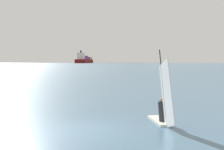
# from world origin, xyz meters

# --- Properties ---
(ground_plane) EXTENTS (4000.00, 4000.00, 0.00)m
(ground_plane) POSITION_xyz_m (0.00, 0.00, 0.00)
(ground_plane) COLOR #476B84
(windsurfer) EXTENTS (1.25, 3.71, 4.23)m
(windsurfer) POSITION_xyz_m (3.99, 1.68, 0.95)
(windsurfer) COLOR white
(windsurfer) RESTS_ON ground_plane
(cargo_ship) EXTENTS (32.78, 176.15, 33.70)m
(cargo_ship) POSITION_xyz_m (-148.18, 769.14, 8.28)
(cargo_ship) COLOR maroon
(cargo_ship) RESTS_ON ground_plane
(distant_headland) EXTENTS (795.12, 408.88, 32.79)m
(distant_headland) POSITION_xyz_m (-344.98, 1245.42, 16.40)
(distant_headland) COLOR #60665B
(distant_headland) RESTS_ON ground_plane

